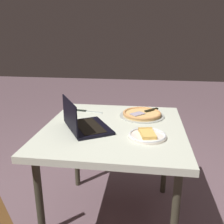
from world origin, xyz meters
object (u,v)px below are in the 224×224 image
Objects in this scene: laptop at (83,124)px; pizza_plate at (147,135)px; dining_table at (114,136)px; pizza_tray at (142,114)px; table_knife at (86,111)px.

laptop reaches higher than pizza_plate.
dining_table is 0.24m from laptop.
pizza_plate is at bearing 55.98° from dining_table.
table_knife is at bearing -96.47° from pizza_tray.
table_knife is at bearing -137.51° from dining_table.
laptop is (0.09, -0.19, 0.11)m from dining_table.
pizza_tray is (-0.33, 0.38, -0.02)m from laptop.
pizza_tray is at bearing 131.43° from laptop.
laptop is at bearing -99.03° from pizza_plate.
dining_table is at bearing 114.30° from laptop.
laptop is at bearing -65.70° from dining_table.
pizza_tray is 1.41× the size of table_knife.
pizza_plate is 0.68m from table_knife.
table_knife is (-0.39, -0.08, -0.04)m from laptop.
dining_table is 0.32m from pizza_tray.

